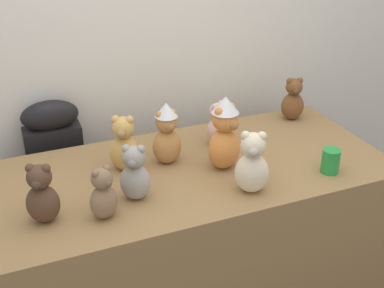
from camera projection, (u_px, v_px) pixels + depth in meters
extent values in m
cube|color=silver|center=(141.00, 8.00, 2.63)|extent=(7.00, 0.08, 2.60)
cube|color=olive|center=(192.00, 234.00, 2.51)|extent=(1.77, 0.83, 0.73)
cube|color=black|center=(60.00, 195.00, 2.76)|extent=(0.28, 0.13, 0.79)
ellipsoid|color=black|center=(50.00, 115.00, 2.55)|extent=(0.28, 0.13, 0.15)
ellipsoid|color=beige|center=(217.00, 131.00, 2.53)|extent=(0.14, 0.14, 0.14)
sphere|color=beige|center=(218.00, 111.00, 2.48)|extent=(0.08, 0.08, 0.08)
sphere|color=beige|center=(215.00, 107.00, 2.45)|extent=(0.03, 0.03, 0.03)
sphere|color=beige|center=(221.00, 104.00, 2.49)|extent=(0.03, 0.03, 0.03)
sphere|color=#A88783|center=(224.00, 115.00, 2.47)|extent=(0.03, 0.03, 0.03)
ellipsoid|color=#B27A42|center=(167.00, 146.00, 2.35)|extent=(0.14, 0.12, 0.16)
sphere|color=#B27A42|center=(166.00, 122.00, 2.30)|extent=(0.10, 0.10, 0.10)
sphere|color=#B27A42|center=(160.00, 115.00, 2.27)|extent=(0.04, 0.04, 0.04)
sphere|color=#B27A42|center=(173.00, 113.00, 2.29)|extent=(0.04, 0.04, 0.04)
sphere|color=olive|center=(170.00, 127.00, 2.27)|extent=(0.04, 0.04, 0.04)
cone|color=silver|center=(166.00, 110.00, 2.27)|extent=(0.10, 0.10, 0.06)
ellipsoid|color=#D17F3D|center=(224.00, 148.00, 2.31)|extent=(0.19, 0.18, 0.19)
sphere|color=#D17F3D|center=(225.00, 119.00, 2.24)|extent=(0.11, 0.11, 0.11)
sphere|color=#D17F3D|center=(220.00, 112.00, 2.20)|extent=(0.04, 0.04, 0.04)
sphere|color=#D17F3D|center=(231.00, 107.00, 2.25)|extent=(0.04, 0.04, 0.04)
sphere|color=#A06536|center=(233.00, 125.00, 2.22)|extent=(0.05, 0.05, 0.05)
cone|color=silver|center=(225.00, 105.00, 2.21)|extent=(0.12, 0.12, 0.07)
ellipsoid|color=gray|center=(135.00, 182.00, 2.09)|extent=(0.16, 0.15, 0.15)
sphere|color=gray|center=(134.00, 157.00, 2.04)|extent=(0.09, 0.09, 0.09)
sphere|color=gray|center=(126.00, 149.00, 2.02)|extent=(0.03, 0.03, 0.03)
sphere|color=gray|center=(141.00, 149.00, 2.02)|extent=(0.03, 0.03, 0.03)
sphere|color=slate|center=(132.00, 164.00, 2.01)|extent=(0.04, 0.04, 0.04)
ellipsoid|color=brown|center=(292.00, 106.00, 2.79)|extent=(0.14, 0.13, 0.15)
sphere|color=brown|center=(294.00, 87.00, 2.74)|extent=(0.09, 0.09, 0.09)
sphere|color=brown|center=(290.00, 81.00, 2.72)|extent=(0.03, 0.03, 0.03)
sphere|color=brown|center=(300.00, 80.00, 2.72)|extent=(0.03, 0.03, 0.03)
sphere|color=brown|center=(296.00, 91.00, 2.71)|extent=(0.04, 0.04, 0.04)
ellipsoid|color=beige|center=(252.00, 173.00, 2.13)|extent=(0.18, 0.17, 0.17)
sphere|color=beige|center=(253.00, 145.00, 2.07)|extent=(0.10, 0.10, 0.10)
sphere|color=beige|center=(246.00, 136.00, 2.06)|extent=(0.04, 0.04, 0.04)
sphere|color=beige|center=(262.00, 136.00, 2.05)|extent=(0.04, 0.04, 0.04)
sphere|color=#ABA08A|center=(253.00, 152.00, 2.04)|extent=(0.04, 0.04, 0.04)
ellipsoid|color=#4C3323|center=(43.00, 204.00, 1.95)|extent=(0.16, 0.15, 0.15)
sphere|color=#4C3323|center=(39.00, 177.00, 1.89)|extent=(0.09, 0.09, 0.09)
sphere|color=#4C3323|center=(30.00, 168.00, 1.88)|extent=(0.03, 0.03, 0.03)
sphere|color=#4C3323|center=(46.00, 168.00, 1.88)|extent=(0.03, 0.03, 0.03)
sphere|color=#412E23|center=(36.00, 185.00, 1.86)|extent=(0.04, 0.04, 0.04)
ellipsoid|color=#7F6047|center=(104.00, 202.00, 1.97)|extent=(0.14, 0.13, 0.14)
sphere|color=#7F6047|center=(102.00, 178.00, 1.93)|extent=(0.08, 0.08, 0.08)
sphere|color=#7F6047|center=(95.00, 173.00, 1.90)|extent=(0.03, 0.03, 0.03)
sphere|color=#7F6047|center=(107.00, 168.00, 1.93)|extent=(0.03, 0.03, 0.03)
sphere|color=brown|center=(108.00, 184.00, 1.91)|extent=(0.03, 0.03, 0.03)
ellipsoid|color=tan|center=(125.00, 153.00, 2.30)|extent=(0.17, 0.16, 0.16)
sphere|color=tan|center=(123.00, 128.00, 2.24)|extent=(0.10, 0.10, 0.10)
sphere|color=tan|center=(115.00, 119.00, 2.23)|extent=(0.04, 0.04, 0.04)
sphere|color=tan|center=(130.00, 120.00, 2.22)|extent=(0.04, 0.04, 0.04)
sphere|color=olive|center=(121.00, 134.00, 2.21)|extent=(0.04, 0.04, 0.04)
cylinder|color=#238C3D|center=(331.00, 161.00, 2.29)|extent=(0.08, 0.08, 0.11)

